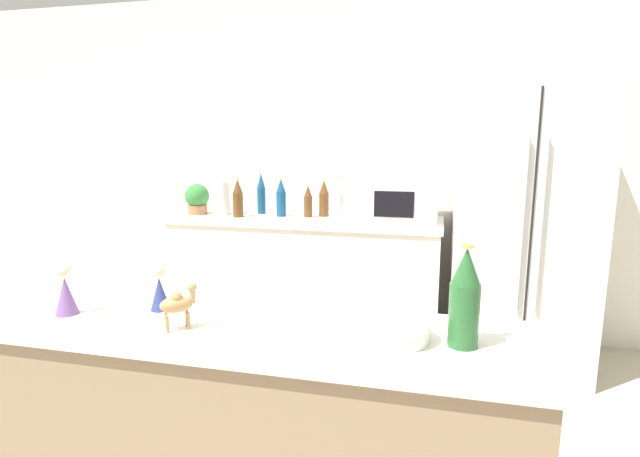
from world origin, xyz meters
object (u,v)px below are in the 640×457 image
fruit_bowl (397,329)px  wine_bottle (465,298)px  microwave (403,201)px  back_bottle_1 (238,198)px  wise_man_figurine_blue (160,291)px  back_bottle_0 (324,199)px  wise_man_figurine_crimson (66,293)px  potted_plant (197,199)px  back_bottle_3 (308,201)px  back_bottle_4 (281,198)px  paper_towel_roll (222,198)px  back_bottle_2 (339,200)px  camel_figurine (178,303)px  back_bottle_5 (261,194)px  refrigerator (521,230)px

fruit_bowl → wine_bottle: bearing=1.5°
microwave → back_bottle_1: (-1.18, -0.11, -0.00)m
wise_man_figurine_blue → back_bottle_0: bearing=88.0°
wise_man_figurine_blue → wise_man_figurine_crimson: 0.30m
microwave → fruit_bowl: microwave is taller
potted_plant → back_bottle_3: (0.85, 0.06, -0.00)m
potted_plant → wise_man_figurine_blue: bearing=-66.0°
back_bottle_0 → back_bottle_1: (-0.60, -0.18, 0.00)m
wise_man_figurine_blue → potted_plant: bearing=114.0°
microwave → fruit_bowl: bearing=-85.9°
back_bottle_4 → back_bottle_0: bearing=13.9°
paper_towel_roll → back_bottle_0: (0.77, 0.10, 0.00)m
potted_plant → back_bottle_2: back_bottle_2 is taller
camel_figurine → wise_man_figurine_crimson: wise_man_figurine_crimson is taller
back_bottle_0 → back_bottle_2: size_ratio=0.93×
microwave → back_bottle_3: microwave is taller
back_bottle_1 → back_bottle_5: back_bottle_5 is taller
wine_bottle → wise_man_figurine_blue: (-0.98, 0.06, -0.07)m
wine_bottle → camel_figurine: bearing=-174.8°
back_bottle_3 → camel_figurine: size_ratio=1.71×
paper_towel_roll → fruit_bowl: size_ratio=1.25×
back_bottle_5 → back_bottle_2: bearing=-12.3°
wise_man_figurine_crimson → potted_plant: bearing=106.2°
back_bottle_0 → back_bottle_4: (-0.31, -0.08, 0.01)m
back_bottle_4 → wise_man_figurine_blue: 2.05m
refrigerator → wine_bottle: size_ratio=6.20×
potted_plant → back_bottle_3: bearing=4.3°
microwave → back_bottle_4: 0.89m
wine_bottle → back_bottle_5: bearing=122.7°
refrigerator → back_bottle_2: bearing=178.1°
back_bottle_2 → wine_bottle: bearing=-69.3°
paper_towel_roll → back_bottle_3: 0.66m
back_bottle_4 → back_bottle_5: bearing=156.0°
microwave → back_bottle_1: size_ratio=1.68×
wise_man_figurine_blue → refrigerator: bearing=53.8°
back_bottle_4 → wise_man_figurine_crimson: size_ratio=1.68×
camel_figurine → wise_man_figurine_blue: size_ratio=0.91×
potted_plant → wine_bottle: (1.87, -2.05, 0.03)m
back_bottle_3 → camel_figurine: back_bottle_3 is taller
back_bottle_0 → back_bottle_4: bearing=-166.1°
back_bottle_4 → wise_man_figurine_crimson: back_bottle_4 is taller
back_bottle_0 → fruit_bowl: back_bottle_0 is taller
back_bottle_2 → back_bottle_3: back_bottle_2 is taller
back_bottle_2 → camel_figurine: (-0.06, -2.12, -0.05)m
microwave → wise_man_figurine_crimson: size_ratio=2.79×
back_bottle_2 → wise_man_figurine_crimson: back_bottle_2 is taller
refrigerator → wine_bottle: 2.06m
camel_figurine → potted_plant: bearing=115.9°
potted_plant → paper_towel_roll: (0.19, 0.02, 0.01)m
paper_towel_roll → wise_man_figurine_blue: paper_towel_roll is taller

